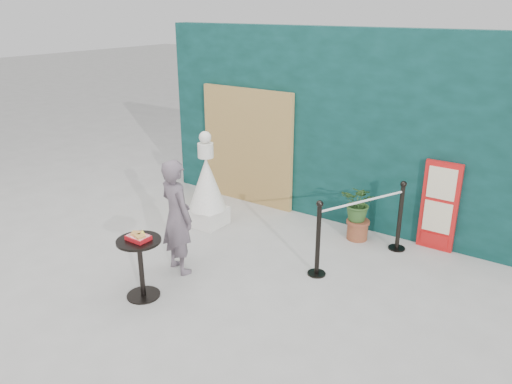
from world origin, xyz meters
The scene contains 10 objects.
ground centered at (0.00, 0.00, 0.00)m, with size 60.00×60.00×0.00m, color #ADAAA5.
back_wall centered at (0.00, 3.15, 1.50)m, with size 6.00×0.30×3.00m, color #092C28.
bamboo_fence centered at (-1.40, 2.94, 1.00)m, with size 1.80×0.08×2.00m, color tan.
woman centered at (-0.68, 0.41, 0.76)m, with size 0.55×0.36×1.52m, color #62545E.
menu_board centered at (1.90, 2.95, 0.65)m, with size 0.50×0.07×1.30m.
statue centered at (-1.31, 1.74, 0.62)m, with size 0.59×0.59×1.52m.
cafe_table centered at (-0.60, -0.32, 0.50)m, with size 0.52×0.52×0.75m.
food_basket centered at (-0.60, -0.31, 0.79)m, with size 0.26×0.19×0.11m.
planter centered at (0.86, 2.61, 0.50)m, with size 0.51×0.44×0.86m.
stanchion_barrier centered at (1.17, 1.98, 0.49)m, with size 0.84×1.54×1.03m.
Camera 1 is at (3.49, -3.80, 3.29)m, focal length 35.00 mm.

